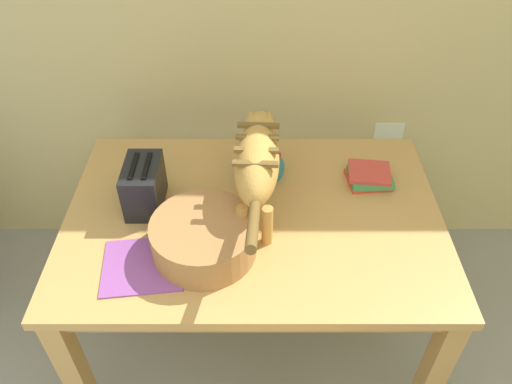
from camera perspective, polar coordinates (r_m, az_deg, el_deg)
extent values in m
cube|color=white|center=(2.37, 15.16, 6.22)|extent=(0.13, 0.01, 0.13)
cube|color=tan|center=(1.74, 0.00, -2.90)|extent=(1.31, 0.89, 0.03)
cube|color=tan|center=(1.78, 0.00, -4.10)|extent=(1.23, 0.81, 0.07)
cube|color=tan|center=(1.90, -19.76, -19.19)|extent=(0.07, 0.07, 0.70)
cube|color=tan|center=(1.89, 19.69, -19.35)|extent=(0.07, 0.07, 0.70)
cube|color=tan|center=(2.36, -14.78, -2.34)|extent=(0.07, 0.07, 0.70)
cube|color=tan|center=(2.36, 14.90, -2.44)|extent=(0.07, 0.07, 0.70)
ellipsoid|color=gold|center=(1.58, 0.31, 3.45)|extent=(0.16, 0.39, 0.18)
cube|color=brown|center=(1.47, 0.14, 3.26)|extent=(0.14, 0.03, 0.01)
cube|color=brown|center=(1.52, 0.27, 4.83)|extent=(0.14, 0.03, 0.01)
cube|color=brown|center=(1.57, 0.39, 6.29)|extent=(0.14, 0.03, 0.01)
cube|color=brown|center=(1.63, 0.51, 7.65)|extent=(0.14, 0.03, 0.01)
cylinder|color=gold|center=(1.78, -0.77, 2.38)|extent=(0.04, 0.04, 0.15)
cylinder|color=gold|center=(1.78, 1.80, 2.29)|extent=(0.04, 0.04, 0.15)
cylinder|color=gold|center=(1.58, -1.39, -3.76)|extent=(0.04, 0.04, 0.15)
cylinder|color=gold|center=(1.58, 1.50, -3.87)|extent=(0.04, 0.04, 0.15)
sphere|color=gold|center=(1.79, 0.69, 7.41)|extent=(0.12, 0.12, 0.12)
cone|color=gold|center=(1.76, -0.37, 8.79)|extent=(0.04, 0.04, 0.05)
cone|color=gold|center=(1.76, 1.77, 8.73)|extent=(0.04, 0.04, 0.05)
cylinder|color=brown|center=(1.35, -0.32, -3.80)|extent=(0.04, 0.24, 0.09)
cylinder|color=teal|center=(1.90, 0.64, 2.83)|extent=(0.19, 0.19, 0.03)
cylinder|color=#CF3B34|center=(1.86, 0.66, 4.13)|extent=(0.08, 0.08, 0.08)
torus|color=#CF3B34|center=(1.86, 2.29, 4.21)|extent=(0.06, 0.01, 0.06)
cube|color=#954DA1|center=(1.60, -12.67, -8.17)|extent=(0.27, 0.26, 0.01)
cube|color=#D1442D|center=(1.90, 12.97, 1.35)|extent=(0.17, 0.15, 0.01)
cube|color=#429955|center=(1.88, 13.22, 1.67)|extent=(0.16, 0.14, 0.02)
cube|color=#D34238|center=(1.88, 13.13, 2.19)|extent=(0.17, 0.15, 0.01)
cylinder|color=#AC7743|center=(1.57, -5.82, -5.20)|extent=(0.33, 0.33, 0.12)
cylinder|color=#4D351E|center=(1.57, -5.84, -5.05)|extent=(0.27, 0.27, 0.10)
cube|color=black|center=(1.75, -12.55, 0.75)|extent=(0.12, 0.20, 0.17)
cube|color=black|center=(1.70, -13.70, 2.99)|extent=(0.02, 0.14, 0.01)
cube|color=black|center=(1.69, -12.25, 3.01)|extent=(0.02, 0.14, 0.01)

